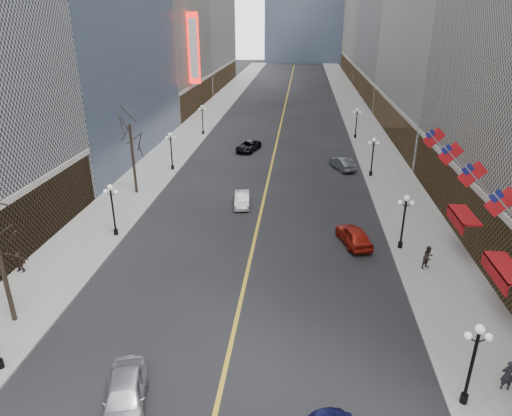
% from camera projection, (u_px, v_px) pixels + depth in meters
% --- Properties ---
extents(sidewalk_east, '(6.00, 230.00, 0.15)m').
position_uv_depth(sidewalk_east, '(366.00, 132.00, 73.12)').
color(sidewalk_east, gray).
rests_on(sidewalk_east, ground).
extents(sidewalk_west, '(6.00, 230.00, 0.15)m').
position_uv_depth(sidewalk_west, '(195.00, 128.00, 75.68)').
color(sidewalk_west, gray).
rests_on(sidewalk_west, ground).
extents(lane_line, '(0.25, 200.00, 0.02)m').
position_uv_depth(lane_line, '(282.00, 118.00, 83.59)').
color(lane_line, gold).
rests_on(lane_line, ground).
extents(streetlamp_east_0, '(1.26, 0.44, 4.52)m').
position_uv_depth(streetlamp_east_0, '(474.00, 357.00, 20.88)').
color(streetlamp_east_0, black).
rests_on(streetlamp_east_0, sidewalk_east).
extents(streetlamp_east_1, '(1.26, 0.44, 4.52)m').
position_uv_depth(streetlamp_east_1, '(404.00, 216.00, 35.55)').
color(streetlamp_east_1, black).
rests_on(streetlamp_east_1, sidewalk_east).
extents(streetlamp_east_2, '(1.26, 0.44, 4.52)m').
position_uv_depth(streetlamp_east_2, '(373.00, 153.00, 52.05)').
color(streetlamp_east_2, black).
rests_on(streetlamp_east_2, sidewalk_east).
extents(streetlamp_east_3, '(1.26, 0.44, 4.52)m').
position_uv_depth(streetlamp_east_3, '(357.00, 120.00, 68.55)').
color(streetlamp_east_3, black).
rests_on(streetlamp_east_3, sidewalk_east).
extents(streetlamp_west_1, '(1.26, 0.44, 4.52)m').
position_uv_depth(streetlamp_west_1, '(112.00, 205.00, 37.71)').
color(streetlamp_west_1, black).
rests_on(streetlamp_west_1, sidewalk_west).
extents(streetlamp_west_2, '(1.26, 0.44, 4.52)m').
position_uv_depth(streetlamp_west_2, '(171.00, 147.00, 54.21)').
color(streetlamp_west_2, black).
rests_on(streetlamp_west_2, sidewalk_west).
extents(streetlamp_west_3, '(1.26, 0.44, 4.52)m').
position_uv_depth(streetlamp_west_3, '(202.00, 117.00, 70.72)').
color(streetlamp_west_3, black).
rests_on(streetlamp_west_3, sidewalk_west).
extents(flag_2, '(2.87, 0.12, 2.87)m').
position_uv_depth(flag_2, '(504.00, 205.00, 26.19)').
color(flag_2, '#B2B2B7').
rests_on(flag_2, ground).
extents(flag_3, '(2.87, 0.12, 2.87)m').
position_uv_depth(flag_3, '(474.00, 177.00, 30.77)').
color(flag_3, '#B2B2B7').
rests_on(flag_3, ground).
extents(flag_4, '(2.87, 0.12, 2.87)m').
position_uv_depth(flag_4, '(453.00, 156.00, 35.36)').
color(flag_4, '#B2B2B7').
rests_on(flag_4, ground).
extents(flag_5, '(2.87, 0.12, 2.87)m').
position_uv_depth(flag_5, '(436.00, 140.00, 39.94)').
color(flag_5, '#B2B2B7').
rests_on(flag_5, ground).
extents(awning_b, '(1.40, 4.00, 0.93)m').
position_uv_depth(awning_b, '(503.00, 269.00, 27.75)').
color(awning_b, maroon).
rests_on(awning_b, ground).
extents(awning_c, '(1.40, 4.00, 0.93)m').
position_uv_depth(awning_c, '(462.00, 216.00, 35.09)').
color(awning_c, maroon).
rests_on(awning_c, ground).
extents(theatre_marquee, '(2.00, 0.55, 12.00)m').
position_uv_depth(theatre_marquee, '(194.00, 49.00, 80.39)').
color(theatre_marquee, red).
rests_on(theatre_marquee, ground).
extents(tree_west_far, '(3.60, 3.60, 7.92)m').
position_uv_depth(tree_west_far, '(131.00, 136.00, 45.74)').
color(tree_west_far, '#2D231C').
rests_on(tree_west_far, sidewalk_west).
extents(car_nb_near, '(3.20, 5.22, 1.66)m').
position_uv_depth(car_nb_near, '(125.00, 395.00, 21.45)').
color(car_nb_near, silver).
rests_on(car_nb_near, ground).
extents(car_nb_mid, '(1.86, 4.16, 1.33)m').
position_uv_depth(car_nb_mid, '(242.00, 199.00, 44.85)').
color(car_nb_mid, '#B9B9BB').
rests_on(car_nb_mid, ground).
extents(car_nb_far, '(3.55, 5.37, 1.37)m').
position_uv_depth(car_nb_far, '(248.00, 146.00, 63.08)').
color(car_nb_far, black).
rests_on(car_nb_far, ground).
extents(car_sb_mid, '(3.05, 4.94, 1.57)m').
position_uv_depth(car_sb_mid, '(354.00, 235.00, 37.19)').
color(car_sb_mid, '#A11D11').
rests_on(car_sb_mid, ground).
extents(car_sb_far, '(3.18, 4.81, 1.50)m').
position_uv_depth(car_sb_far, '(342.00, 163.00, 55.54)').
color(car_sb_far, '#515559').
rests_on(car_sb_far, ground).
extents(ped_ne_corner, '(0.64, 0.48, 1.70)m').
position_uv_depth(ped_ne_corner, '(507.00, 375.00, 22.42)').
color(ped_ne_corner, black).
rests_on(ped_ne_corner, sidewalk_east).
extents(ped_east_walk, '(0.97, 0.87, 1.76)m').
position_uv_depth(ped_east_walk, '(428.00, 257.00, 33.32)').
color(ped_east_walk, black).
rests_on(ped_east_walk, sidewalk_east).
extents(ped_west_far, '(1.56, 0.72, 1.63)m').
position_uv_depth(ped_west_far, '(19.00, 261.00, 32.89)').
color(ped_west_far, black).
rests_on(ped_west_far, sidewalk_west).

